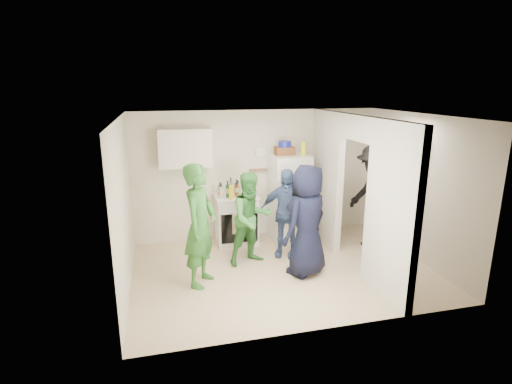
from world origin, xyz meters
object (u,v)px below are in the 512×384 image
fridge (289,198)px  person_denim (286,213)px  stove (236,219)px  yellow_cup_stack_top (303,149)px  person_green_left (200,225)px  person_nook (374,197)px  blue_bowl (285,144)px  wicker_basket (284,151)px  person_navy (307,221)px  person_green_center (251,219)px

fridge → person_denim: bearing=-112.6°
stove → yellow_cup_stack_top: size_ratio=3.76×
yellow_cup_stack_top → person_green_left: bearing=-147.1°
stove → person_nook: person_nook is taller
blue_bowl → stove: bearing=-178.8°
person_green_left → person_nook: size_ratio=0.96×
wicker_basket → yellow_cup_stack_top: size_ratio=1.40×
yellow_cup_stack_top → person_green_left: yellow_cup_stack_top is taller
person_navy → person_nook: person_nook is taller
yellow_cup_stack_top → person_green_left: size_ratio=0.13×
person_green_center → person_denim: (0.65, 0.14, 0.00)m
stove → fridge: size_ratio=0.56×
person_denim → stove: bearing=160.9°
blue_bowl → person_green_center: size_ratio=0.15×
fridge → person_navy: 1.55m
stove → wicker_basket: size_ratio=2.69×
wicker_basket → person_green_left: bearing=-139.7°
yellow_cup_stack_top → person_navy: size_ratio=0.14×
person_navy → fridge: bearing=-129.9°
fridge → yellow_cup_stack_top: size_ratio=6.69×
wicker_basket → yellow_cup_stack_top: yellow_cup_stack_top is taller
yellow_cup_stack_top → wicker_basket: bearing=154.9°
stove → person_navy: person_navy is taller
fridge → wicker_basket: 0.92m
blue_bowl → person_navy: size_ratio=0.13×
wicker_basket → person_navy: 1.80m
person_navy → person_denim: bearing=-114.0°
person_green_center → person_nook: size_ratio=0.81×
person_navy → stove: bearing=-93.7°
blue_bowl → person_denim: size_ratio=0.15×
person_green_center → person_nook: 2.34m
stove → blue_bowl: (0.95, 0.02, 1.41)m
wicker_basket → yellow_cup_stack_top: bearing=-25.1°
stove → person_denim: person_denim is taller
wicker_basket → person_denim: (-0.22, -0.83, -0.96)m
person_green_left → person_green_center: bearing=-29.6°
fridge → yellow_cup_stack_top: bearing=-24.4°
fridge → yellow_cup_stack_top: yellow_cup_stack_top is taller
yellow_cup_stack_top → person_green_center: size_ratio=0.16×
fridge → blue_bowl: 1.05m
person_green_left → person_navy: 1.66m
person_green_center → person_nook: (2.33, 0.10, 0.18)m
stove → person_denim: (0.73, -0.81, 0.32)m
yellow_cup_stack_top → person_denim: bearing=-128.8°
blue_bowl → person_navy: bearing=-94.4°
blue_bowl → person_green_left: bearing=-139.7°
yellow_cup_stack_top → person_green_center: 1.77m
fridge → person_navy: size_ratio=0.94×
person_green_left → person_nook: (3.24, 0.65, 0.04)m
fridge → wicker_basket: (-0.10, 0.05, 0.91)m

